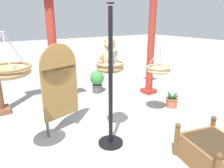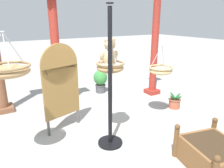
{
  "view_description": "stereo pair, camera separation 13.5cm",
  "coord_description": "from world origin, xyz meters",
  "px_view_note": "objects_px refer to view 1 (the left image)",
  "views": [
    {
      "loc": [
        -1.89,
        -2.84,
        2.15
      ],
      "look_at": [
        0.01,
        0.05,
        1.06
      ],
      "focal_mm": 33.3,
      "sensor_mm": 36.0,
      "label": 1
    },
    {
      "loc": [
        -1.77,
        -2.91,
        2.15
      ],
      "look_at": [
        0.01,
        0.05,
        1.06
      ],
      "focal_mm": 33.3,
      "sensor_mm": 36.0,
      "label": 2
    }
  ],
  "objects_px": {
    "hanging_basket_right_low": "(159,70)",
    "greenhouse_pillar_right": "(53,57)",
    "display_pole_central": "(111,106)",
    "hanging_basket_left_high": "(8,71)",
    "teddy_bear": "(109,54)",
    "potted_plant_bushy_green": "(97,80)",
    "hanging_basket_with_teddy": "(110,67)",
    "potted_plant_tall_leafy": "(172,101)",
    "greenhouse_pillar_left": "(151,45)",
    "display_sign_board": "(60,82)",
    "wooden_planter_box": "(213,152)"
  },
  "relations": [
    {
      "from": "display_pole_central",
      "to": "greenhouse_pillar_left",
      "type": "relative_size",
      "value": 0.79
    },
    {
      "from": "hanging_basket_left_high",
      "to": "potted_plant_tall_leafy",
      "type": "distance_m",
      "value": 3.88
    },
    {
      "from": "hanging_basket_with_teddy",
      "to": "teddy_bear",
      "type": "height_order",
      "value": "teddy_bear"
    },
    {
      "from": "potted_plant_tall_leafy",
      "to": "teddy_bear",
      "type": "bearing_deg",
      "value": -172.87
    },
    {
      "from": "teddy_bear",
      "to": "display_sign_board",
      "type": "xyz_separation_m",
      "value": [
        -0.68,
        0.66,
        -0.55
      ]
    },
    {
      "from": "teddy_bear",
      "to": "greenhouse_pillar_left",
      "type": "distance_m",
      "value": 2.65
    },
    {
      "from": "wooden_planter_box",
      "to": "potted_plant_bushy_green",
      "type": "distance_m",
      "value": 3.85
    },
    {
      "from": "display_pole_central",
      "to": "greenhouse_pillar_right",
      "type": "xyz_separation_m",
      "value": [
        -0.3,
        1.97,
        0.57
      ]
    },
    {
      "from": "potted_plant_bushy_green",
      "to": "display_sign_board",
      "type": "height_order",
      "value": "display_sign_board"
    },
    {
      "from": "hanging_basket_with_teddy",
      "to": "greenhouse_pillar_left",
      "type": "bearing_deg",
      "value": 31.37
    },
    {
      "from": "hanging_basket_left_high",
      "to": "hanging_basket_right_low",
      "type": "bearing_deg",
      "value": 3.7
    },
    {
      "from": "hanging_basket_right_low",
      "to": "display_sign_board",
      "type": "bearing_deg",
      "value": 165.99
    },
    {
      "from": "teddy_bear",
      "to": "greenhouse_pillar_right",
      "type": "distance_m",
      "value": 1.77
    },
    {
      "from": "hanging_basket_with_teddy",
      "to": "potted_plant_tall_leafy",
      "type": "xyz_separation_m",
      "value": [
        2.03,
        0.28,
        -1.2
      ]
    },
    {
      "from": "teddy_bear",
      "to": "potted_plant_bushy_green",
      "type": "xyz_separation_m",
      "value": [
        0.99,
        2.24,
        -1.18
      ]
    },
    {
      "from": "hanging_basket_left_high",
      "to": "hanging_basket_right_low",
      "type": "height_order",
      "value": "hanging_basket_left_high"
    },
    {
      "from": "potted_plant_tall_leafy",
      "to": "display_sign_board",
      "type": "xyz_separation_m",
      "value": [
        -2.72,
        0.41,
        0.86
      ]
    },
    {
      "from": "teddy_bear",
      "to": "greenhouse_pillar_left",
      "type": "bearing_deg",
      "value": 30.93
    },
    {
      "from": "display_pole_central",
      "to": "hanging_basket_with_teddy",
      "type": "distance_m",
      "value": 0.68
    },
    {
      "from": "teddy_bear",
      "to": "potted_plant_bushy_green",
      "type": "relative_size",
      "value": 0.73
    },
    {
      "from": "hanging_basket_right_low",
      "to": "potted_plant_tall_leafy",
      "type": "bearing_deg",
      "value": 9.26
    },
    {
      "from": "teddy_bear",
      "to": "potted_plant_tall_leafy",
      "type": "bearing_deg",
      "value": 7.13
    },
    {
      "from": "hanging_basket_left_high",
      "to": "greenhouse_pillar_left",
      "type": "distance_m",
      "value": 4.11
    },
    {
      "from": "greenhouse_pillar_right",
      "to": "display_sign_board",
      "type": "relative_size",
      "value": 1.56
    },
    {
      "from": "hanging_basket_with_teddy",
      "to": "hanging_basket_left_high",
      "type": "xyz_separation_m",
      "value": [
        -1.6,
        -0.02,
        0.14
      ]
    },
    {
      "from": "wooden_planter_box",
      "to": "display_sign_board",
      "type": "distance_m",
      "value": 2.84
    },
    {
      "from": "potted_plant_tall_leafy",
      "to": "potted_plant_bushy_green",
      "type": "relative_size",
      "value": 0.59
    },
    {
      "from": "display_pole_central",
      "to": "teddy_bear",
      "type": "distance_m",
      "value": 0.89
    },
    {
      "from": "display_pole_central",
      "to": "hanging_basket_right_low",
      "type": "distance_m",
      "value": 1.62
    },
    {
      "from": "display_pole_central",
      "to": "hanging_basket_right_low",
      "type": "bearing_deg",
      "value": 15.43
    },
    {
      "from": "display_sign_board",
      "to": "hanging_basket_right_low",
      "type": "bearing_deg",
      "value": -14.01
    },
    {
      "from": "greenhouse_pillar_left",
      "to": "display_sign_board",
      "type": "bearing_deg",
      "value": -166.67
    },
    {
      "from": "greenhouse_pillar_left",
      "to": "potted_plant_bushy_green",
      "type": "bearing_deg",
      "value": 145.41
    },
    {
      "from": "greenhouse_pillar_left",
      "to": "potted_plant_tall_leafy",
      "type": "bearing_deg",
      "value": -102.09
    },
    {
      "from": "hanging_basket_with_teddy",
      "to": "wooden_planter_box",
      "type": "height_order",
      "value": "hanging_basket_with_teddy"
    },
    {
      "from": "potted_plant_tall_leafy",
      "to": "hanging_basket_left_high",
      "type": "bearing_deg",
      "value": -175.28
    },
    {
      "from": "hanging_basket_right_low",
      "to": "greenhouse_pillar_right",
      "type": "height_order",
      "value": "greenhouse_pillar_right"
    },
    {
      "from": "wooden_planter_box",
      "to": "potted_plant_bushy_green",
      "type": "relative_size",
      "value": 1.52
    },
    {
      "from": "hanging_basket_with_teddy",
      "to": "greenhouse_pillar_right",
      "type": "relative_size",
      "value": 0.21
    },
    {
      "from": "hanging_basket_with_teddy",
      "to": "display_sign_board",
      "type": "distance_m",
      "value": 1.02
    },
    {
      "from": "hanging_basket_with_teddy",
      "to": "potted_plant_tall_leafy",
      "type": "relative_size",
      "value": 1.43
    },
    {
      "from": "display_pole_central",
      "to": "potted_plant_bushy_green",
      "type": "relative_size",
      "value": 3.47
    },
    {
      "from": "potted_plant_tall_leafy",
      "to": "hanging_basket_right_low",
      "type": "bearing_deg",
      "value": -170.74
    },
    {
      "from": "hanging_basket_right_low",
      "to": "greenhouse_pillar_right",
      "type": "xyz_separation_m",
      "value": [
        -1.82,
        1.55,
        0.21
      ]
    },
    {
      "from": "hanging_basket_left_high",
      "to": "display_sign_board",
      "type": "xyz_separation_m",
      "value": [
        0.91,
        0.71,
        -0.48
      ]
    },
    {
      "from": "greenhouse_pillar_right",
      "to": "wooden_planter_box",
      "type": "xyz_separation_m",
      "value": [
        1.29,
        -3.29,
        -1.08
      ]
    },
    {
      "from": "hanging_basket_right_low",
      "to": "hanging_basket_left_high",
      "type": "bearing_deg",
      "value": -176.3
    },
    {
      "from": "potted_plant_bushy_green",
      "to": "teddy_bear",
      "type": "bearing_deg",
      "value": -113.79
    },
    {
      "from": "potted_plant_bushy_green",
      "to": "hanging_basket_right_low",
      "type": "bearing_deg",
      "value": -79.61
    },
    {
      "from": "display_pole_central",
      "to": "teddy_bear",
      "type": "xyz_separation_m",
      "value": [
        0.15,
        0.27,
        0.83
      ]
    }
  ]
}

